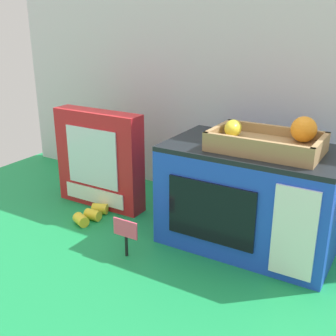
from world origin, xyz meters
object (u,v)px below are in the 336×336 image
toy_microwave (250,197)px  loose_toy_banana (91,214)px  cookie_set_box (99,159)px  food_groups_crate (269,141)px  price_sign (126,232)px

toy_microwave → loose_toy_banana: 0.47m
toy_microwave → cookie_set_box: cookie_set_box is taller
food_groups_crate → price_sign: (-0.28, -0.21, -0.22)m
cookie_set_box → loose_toy_banana: (0.04, -0.10, -0.14)m
food_groups_crate → toy_microwave: bearing=166.7°
cookie_set_box → loose_toy_banana: size_ratio=2.28×
price_sign → loose_toy_banana: size_ratio=0.75×
cookie_set_box → price_sign: bearing=-40.1°
food_groups_crate → cookie_set_box: bearing=179.9°
loose_toy_banana → price_sign: bearing=-28.1°
price_sign → toy_microwave: bearing=43.0°
toy_microwave → price_sign: size_ratio=4.34×
toy_microwave → loose_toy_banana: size_ratio=3.26×
price_sign → food_groups_crate: bearing=37.5°
cookie_set_box → price_sign: size_ratio=3.03×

